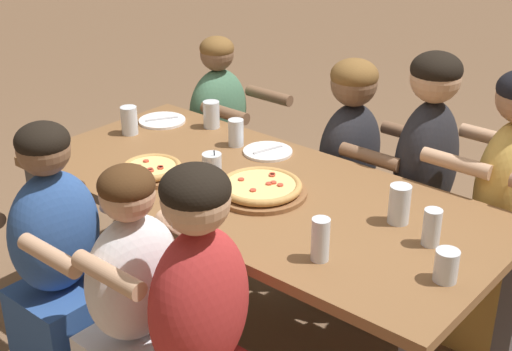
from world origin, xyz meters
name	(u,v)px	position (x,y,z in m)	size (l,w,h in m)	color
ground_plane	(256,340)	(0.00, 0.00, 0.00)	(18.00, 18.00, 0.00)	brown
dining_table	(256,205)	(0.00, 0.00, 0.67)	(1.97, 0.90, 0.75)	brown
pizza_board_main	(152,170)	(-0.39, -0.19, 0.77)	(0.28, 0.28, 0.05)	brown
pizza_board_second	(261,188)	(0.05, -0.04, 0.78)	(0.36, 0.36, 0.05)	brown
empty_plate_a	(268,152)	(-0.18, 0.29, 0.76)	(0.22, 0.22, 0.02)	white
empty_plate_b	(162,121)	(-0.81, 0.25, 0.76)	(0.23, 0.23, 0.02)	white
cocktail_glass_blue	(212,165)	(-0.21, -0.02, 0.79)	(0.08, 0.08, 0.11)	silver
drinking_glass_a	(129,122)	(-0.81, 0.05, 0.81)	(0.08, 0.08, 0.13)	silver
drinking_glass_b	(399,207)	(0.57, 0.11, 0.81)	(0.08, 0.08, 0.14)	silver
drinking_glass_c	(211,116)	(-0.58, 0.36, 0.80)	(0.08, 0.08, 0.13)	silver
drinking_glass_d	(432,229)	(0.73, 0.05, 0.81)	(0.06, 0.06, 0.13)	silver
drinking_glass_e	(446,268)	(0.87, -0.12, 0.79)	(0.08, 0.08, 0.10)	silver
drinking_glass_f	(320,240)	(0.50, -0.27, 0.82)	(0.06, 0.06, 0.15)	silver
drinking_glass_g	(236,133)	(-0.34, 0.26, 0.81)	(0.07, 0.07, 0.12)	silver
diner_near_midright	(201,349)	(0.34, -0.67, 0.54)	(0.51, 0.40, 1.18)	#B22D2D
diner_far_left	(220,145)	(-0.83, 0.67, 0.49)	(0.51, 0.40, 1.08)	#477556
diner_far_center	(349,183)	(0.01, 0.67, 0.52)	(0.51, 0.40, 1.12)	#232328
diner_far_right	(502,225)	(0.75, 0.67, 0.56)	(0.51, 0.40, 1.21)	gold
diner_far_midright	(423,197)	(0.39, 0.67, 0.57)	(0.51, 0.40, 1.22)	#232328
diner_near_center	(138,325)	(0.04, -0.67, 0.49)	(0.51, 0.40, 1.08)	silver
diner_near_midleft	(60,274)	(-0.39, -0.67, 0.51)	(0.51, 0.40, 1.12)	#2D5193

